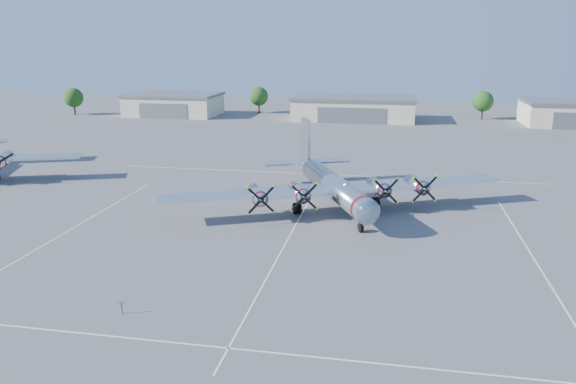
% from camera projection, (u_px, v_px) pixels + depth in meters
% --- Properties ---
extents(ground, '(260.00, 260.00, 0.00)m').
position_uv_depth(ground, '(292.00, 232.00, 55.57)').
color(ground, '#505053').
rests_on(ground, ground).
extents(parking_lines, '(60.00, 50.08, 0.01)m').
position_uv_depth(parking_lines, '(289.00, 238.00, 53.91)').
color(parking_lines, silver).
rests_on(parking_lines, ground).
extents(hangar_west, '(22.60, 14.60, 5.40)m').
position_uv_depth(hangar_west, '(174.00, 104.00, 140.59)').
color(hangar_west, beige).
rests_on(hangar_west, ground).
extents(hangar_center, '(28.60, 14.60, 5.40)m').
position_uv_depth(hangar_center, '(354.00, 108.00, 132.55)').
color(hangar_center, beige).
rests_on(hangar_center, ground).
extents(hangar_east, '(20.60, 14.60, 5.40)m').
position_uv_depth(hangar_east, '(571.00, 113.00, 123.98)').
color(hangar_east, beige).
rests_on(hangar_east, ground).
extents(tree_far_west, '(4.80, 4.80, 6.64)m').
position_uv_depth(tree_far_west, '(74.00, 98.00, 140.90)').
color(tree_far_west, '#382619').
rests_on(tree_far_west, ground).
extents(tree_west, '(4.80, 4.80, 6.64)m').
position_uv_depth(tree_west, '(259.00, 96.00, 144.24)').
color(tree_west, '#382619').
rests_on(tree_west, ground).
extents(tree_east, '(4.80, 4.80, 6.64)m').
position_uv_depth(tree_east, '(483.00, 101.00, 132.52)').
color(tree_east, '#382619').
rests_on(tree_east, ground).
extents(main_bomber_b29, '(46.29, 40.22, 8.58)m').
position_uv_depth(main_bomber_b29, '(332.00, 206.00, 64.15)').
color(main_bomber_b29, silver).
rests_on(main_bomber_b29, ground).
extents(info_placard, '(0.55, 0.27, 1.10)m').
position_uv_depth(info_placard, '(121.00, 304.00, 38.89)').
color(info_placard, black).
rests_on(info_placard, ground).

